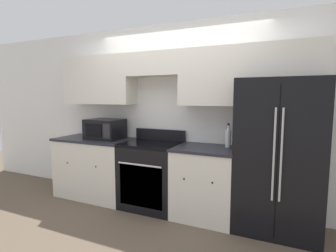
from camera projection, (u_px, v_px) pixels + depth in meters
name	position (u px, v px, depth m)	size (l,w,h in m)	color
ground_plane	(158.00, 219.00, 3.37)	(12.00, 12.00, 0.00)	brown
wall_back	(177.00, 101.00, 3.72)	(8.00, 0.39, 2.60)	white
lower_cabinets_left	(95.00, 167.00, 4.11)	(1.22, 0.64, 0.92)	silver
lower_cabinets_right	(205.00, 182.00, 3.38)	(0.80, 0.64, 0.92)	silver
oven_range	(151.00, 175.00, 3.70)	(0.80, 0.65, 1.08)	black
refrigerator	(278.00, 156.00, 3.02)	(0.93, 0.73, 1.77)	black
microwave	(105.00, 129.00, 4.00)	(0.53, 0.42, 0.30)	black
bottle	(228.00, 138.00, 3.33)	(0.07, 0.07, 0.31)	silver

